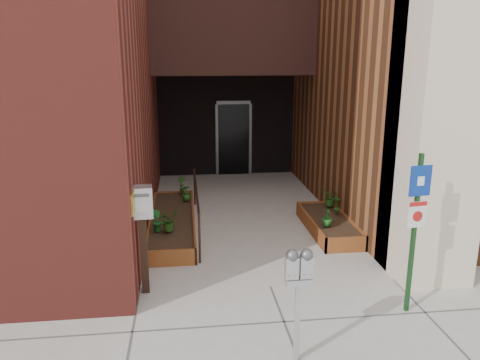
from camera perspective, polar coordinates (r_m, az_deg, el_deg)
name	(u,v)px	position (r m, az deg, el deg)	size (l,w,h in m)	color
ground	(270,287)	(7.43, 3.73, -12.85)	(80.00, 80.00, 0.00)	#9E9991
planter_left	(173,223)	(9.75, -8.23, -5.22)	(0.90, 3.60, 0.30)	brown
planter_right	(328,225)	(9.70, 10.73, -5.42)	(0.80, 2.20, 0.30)	brown
handrail	(196,194)	(9.51, -5.35, -1.75)	(0.04, 3.34, 0.90)	black
parking_meter	(299,276)	(5.35, 7.17, -11.48)	(0.31, 0.14, 1.40)	#AFAFB2
sign_post	(416,218)	(6.63, 20.66, -4.31)	(0.31, 0.09, 2.25)	#153C18
payment_dropbox	(142,217)	(6.94, -11.87, -4.45)	(0.34, 0.27, 1.65)	black
shrub_left_a	(168,220)	(8.83, -8.72, -4.86)	(0.36, 0.36, 0.40)	#244F16
shrub_left_b	(156,221)	(8.85, -10.21, -4.90)	(0.22, 0.22, 0.39)	#1A5D1F
shrub_left_c	(186,193)	(10.61, -6.57, -1.56)	(0.19, 0.19, 0.35)	#205618
shrub_left_d	(182,185)	(11.16, -7.13, -0.59)	(0.21, 0.21, 0.41)	#215117
shrub_right_a	(327,217)	(9.12, 10.61, -4.46)	(0.19, 0.19, 0.35)	#1A5C1D
shrub_right_b	(337,205)	(9.89, 11.78, -2.95)	(0.19, 0.19, 0.36)	#28611B
shrub_right_c	(330,198)	(10.32, 10.96, -2.15)	(0.33, 0.33, 0.37)	#245B1A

